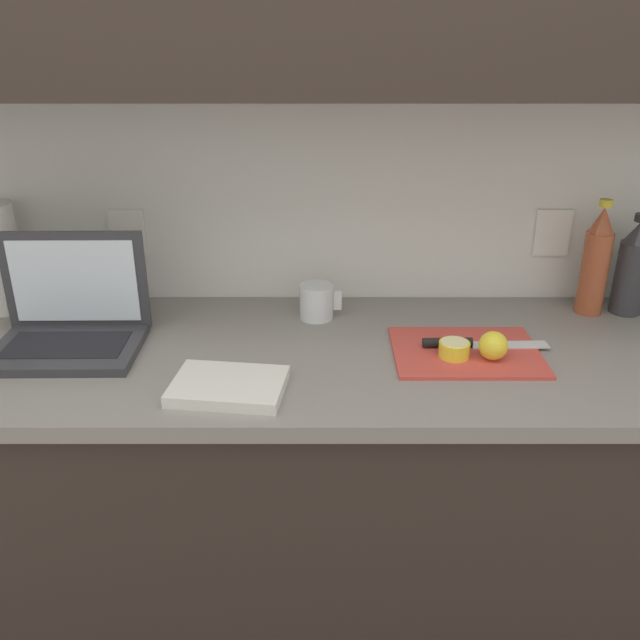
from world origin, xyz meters
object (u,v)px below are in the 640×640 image
object	(u,v)px
bottle_oil_tall	(631,269)
measuring_cup	(316,302)
cutting_board	(465,352)
lemon_half_cut	(453,349)
lemon_whole_beside	(492,346)
laptop	(69,321)
knife	(463,343)
bottle_green_soda	(595,262)

from	to	relation	value
bottle_oil_tall	measuring_cup	distance (m)	0.78
cutting_board	lemon_half_cut	size ratio (longest dim) A/B	4.82
lemon_half_cut	cutting_board	bearing A→B (deg)	41.35
lemon_whole_beside	measuring_cup	xyz separation A→B (m)	(-0.38, 0.24, 0.00)
laptop	bottle_oil_tall	distance (m)	1.34
cutting_board	measuring_cup	bearing A→B (deg)	149.14
laptop	lemon_half_cut	world-z (taller)	laptop
lemon_half_cut	lemon_whole_beside	size ratio (longest dim) A/B	1.07
knife	measuring_cup	bearing A→B (deg)	150.13
bottle_oil_tall	measuring_cup	bearing A→B (deg)	-177.34
laptop	knife	size ratio (longest dim) A/B	1.16
knife	lemon_half_cut	size ratio (longest dim) A/B	4.24
laptop	bottle_green_soda	world-z (taller)	bottle_green_soda
cutting_board	measuring_cup	size ratio (longest dim) A/B	3.11
cutting_board	measuring_cup	xyz separation A→B (m)	(-0.33, 0.20, 0.04)
knife	bottle_green_soda	bearing A→B (deg)	29.40
measuring_cup	cutting_board	bearing A→B (deg)	-30.86
laptop	bottle_green_soda	xyz separation A→B (m)	(1.24, 0.19, 0.07)
bottle_oil_tall	measuring_cup	size ratio (longest dim) A/B	2.45
cutting_board	knife	bearing A→B (deg)	97.16
bottle_oil_tall	measuring_cup	world-z (taller)	bottle_oil_tall
laptop	lemon_half_cut	distance (m)	0.85
knife	lemon_whole_beside	xyz separation A→B (m)	(0.05, -0.06, 0.02)
lemon_whole_beside	bottle_oil_tall	world-z (taller)	bottle_oil_tall
knife	laptop	bearing A→B (deg)	176.77
knife	lemon_half_cut	world-z (taller)	lemon_half_cut
lemon_whole_beside	knife	bearing A→B (deg)	129.00
bottle_green_soda	bottle_oil_tall	xyz separation A→B (m)	(0.09, 0.00, -0.02)
knife	bottle_oil_tall	size ratio (longest dim) A/B	1.12
lemon_whole_beside	lemon_half_cut	bearing A→B (deg)	171.52
lemon_whole_beside	measuring_cup	world-z (taller)	measuring_cup
lemon_half_cut	bottle_green_soda	size ratio (longest dim) A/B	0.23
knife	lemon_whole_beside	distance (m)	0.08
bottle_green_soda	cutting_board	bearing A→B (deg)	-146.50
lemon_half_cut	knife	bearing A→B (deg)	58.61
cutting_board	lemon_half_cut	world-z (taller)	lemon_half_cut
lemon_half_cut	measuring_cup	size ratio (longest dim) A/B	0.64
laptop	cutting_board	size ratio (longest dim) A/B	1.02
knife	bottle_oil_tall	bearing A→B (deg)	23.88
cutting_board	lemon_whole_beside	world-z (taller)	lemon_whole_beside
lemon_half_cut	bottle_oil_tall	world-z (taller)	bottle_oil_tall
lemon_half_cut	measuring_cup	world-z (taller)	measuring_cup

